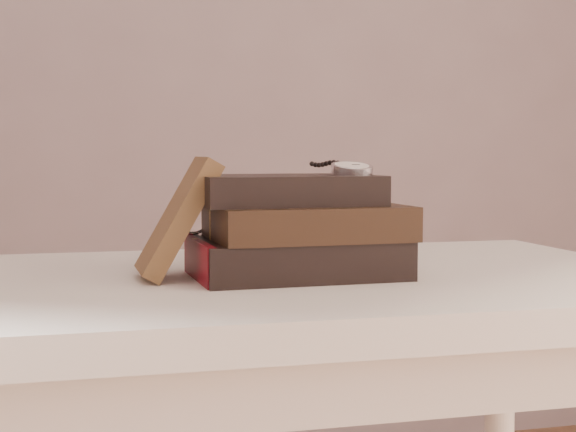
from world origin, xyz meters
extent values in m
cube|color=silver|center=(0.00, 0.35, 0.73)|extent=(1.00, 0.60, 0.04)
cube|color=white|center=(0.00, 0.35, 0.67)|extent=(0.88, 0.49, 0.08)
cube|color=black|center=(0.02, 0.33, 0.77)|extent=(0.26, 0.18, 0.05)
cube|color=beige|center=(0.02, 0.33, 0.77)|extent=(0.25, 0.17, 0.04)
cube|color=gold|center=(-0.11, 0.35, 0.77)|extent=(0.01, 0.01, 0.05)
cube|color=maroon|center=(-0.11, 0.32, 0.77)|extent=(0.02, 0.16, 0.05)
cube|color=black|center=(0.03, 0.32, 0.82)|extent=(0.24, 0.17, 0.04)
cube|color=beige|center=(0.03, 0.32, 0.82)|extent=(0.23, 0.16, 0.03)
cube|color=gold|center=(-0.09, 0.34, 0.82)|extent=(0.01, 0.01, 0.04)
cube|color=black|center=(0.00, 0.34, 0.86)|extent=(0.22, 0.16, 0.04)
cube|color=beige|center=(0.01, 0.34, 0.86)|extent=(0.22, 0.15, 0.03)
cube|color=gold|center=(-0.10, 0.36, 0.86)|extent=(0.01, 0.01, 0.04)
cube|color=#462F1A|center=(-0.13, 0.34, 0.82)|extent=(0.10, 0.10, 0.15)
cylinder|color=silver|center=(0.08, 0.31, 0.88)|extent=(0.05, 0.05, 0.02)
cylinder|color=white|center=(0.08, 0.31, 0.89)|extent=(0.04, 0.04, 0.01)
torus|color=silver|center=(0.08, 0.31, 0.89)|extent=(0.05, 0.05, 0.01)
cylinder|color=silver|center=(0.08, 0.34, 0.88)|extent=(0.01, 0.01, 0.01)
cube|color=black|center=(0.08, 0.32, 0.89)|extent=(0.00, 0.01, 0.00)
cube|color=black|center=(0.09, 0.31, 0.89)|extent=(0.01, 0.00, 0.00)
sphere|color=black|center=(0.08, 0.35, 0.89)|extent=(0.01, 0.01, 0.01)
sphere|color=black|center=(0.08, 0.36, 0.89)|extent=(0.01, 0.01, 0.01)
sphere|color=black|center=(0.08, 0.37, 0.89)|extent=(0.01, 0.01, 0.01)
sphere|color=black|center=(0.08, 0.38, 0.89)|extent=(0.01, 0.01, 0.01)
sphere|color=black|center=(0.08, 0.39, 0.89)|extent=(0.01, 0.01, 0.01)
sphere|color=black|center=(0.07, 0.40, 0.89)|extent=(0.01, 0.01, 0.01)
sphere|color=black|center=(0.07, 0.42, 0.89)|extent=(0.01, 0.01, 0.01)
sphere|color=black|center=(0.07, 0.43, 0.89)|extent=(0.01, 0.01, 0.01)
sphere|color=black|center=(0.07, 0.44, 0.89)|extent=(0.01, 0.01, 0.01)
torus|color=silver|center=(-0.10, 0.40, 0.82)|extent=(0.05, 0.02, 0.05)
torus|color=silver|center=(-0.05, 0.40, 0.82)|extent=(0.05, 0.02, 0.05)
cylinder|color=silver|center=(-0.08, 0.40, 0.83)|extent=(0.01, 0.00, 0.00)
cylinder|color=silver|center=(-0.13, 0.46, 0.82)|extent=(0.01, 0.11, 0.03)
cylinder|color=silver|center=(-0.03, 0.46, 0.82)|extent=(0.01, 0.11, 0.03)
camera|label=1|loc=(-0.26, -0.68, 0.90)|focal=52.89mm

